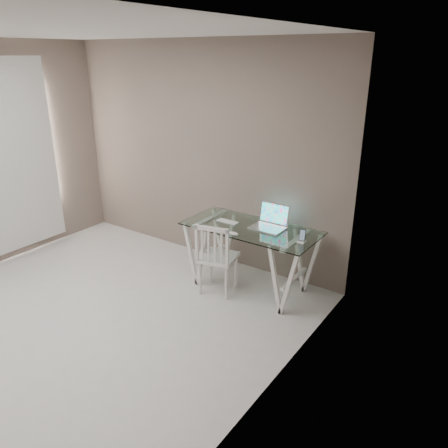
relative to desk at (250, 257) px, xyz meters
The scene contains 7 objects.
room 2.47m from the desk, 121.75° to the right, with size 4.50×4.52×2.71m.
desk is the anchor object (origin of this frame).
chair 0.41m from the desk, 127.05° to the right, with size 0.47×0.47×0.85m.
laptop 0.47m from the desk, 38.23° to the left, with size 0.36×0.30×0.25m.
keyboard 0.48m from the desk, behind, with size 0.27×0.11×0.01m, color silver.
mouse 0.48m from the desk, 96.57° to the right, with size 0.11×0.07×0.04m, color silver.
phone_dock 0.75m from the desk, ahead, with size 0.07×0.07×0.14m.
Camera 1 is at (3.31, -2.03, 2.52)m, focal length 35.00 mm.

